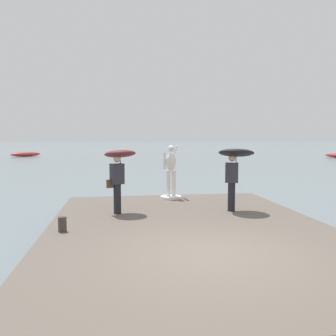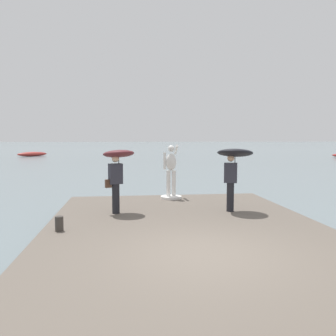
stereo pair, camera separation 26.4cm
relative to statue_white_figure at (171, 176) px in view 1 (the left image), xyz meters
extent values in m
plane|color=slate|center=(-0.14, 33.79, -1.25)|extent=(400.00, 400.00, 0.00)
cube|color=#60564C|center=(-0.14, -4.20, -1.05)|extent=(7.13, 10.01, 0.40)
cylinder|color=white|center=(0.00, -0.01, -0.80)|extent=(0.77, 0.77, 0.09)
cylinder|color=white|center=(-0.10, -0.01, -0.28)|extent=(0.15, 0.15, 0.95)
cylinder|color=white|center=(0.10, -0.01, -0.28)|extent=(0.15, 0.15, 0.95)
ellipsoid|color=white|center=(0.00, -0.01, 0.51)|extent=(0.38, 0.26, 0.62)
sphere|color=white|center=(0.00, -0.01, 1.00)|extent=(0.24, 0.24, 0.24)
cylinder|color=white|center=(-0.24, -0.01, 0.55)|extent=(0.10, 0.10, 0.62)
cylinder|color=white|center=(0.22, 0.26, 0.96)|extent=(0.10, 0.59, 0.40)
cylinder|color=black|center=(-1.96, -2.35, -0.41)|extent=(0.22, 0.22, 0.88)
cube|color=#2D2D38|center=(-1.96, -2.35, 0.33)|extent=(0.44, 0.36, 0.60)
sphere|color=beige|center=(-1.96, -2.35, 0.78)|extent=(0.21, 0.21, 0.21)
cylinder|color=#262626|center=(-1.86, -2.27, 0.63)|extent=(0.02, 0.02, 0.48)
ellipsoid|color=#5B2328|center=(-1.86, -2.27, 0.92)|extent=(1.20, 1.21, 0.33)
cube|color=#513323|center=(-2.17, -2.41, 0.05)|extent=(0.20, 0.16, 0.24)
cylinder|color=black|center=(1.49, -2.48, -0.41)|extent=(0.22, 0.22, 0.88)
cube|color=#2D2D38|center=(1.49, -2.48, 0.33)|extent=(0.44, 0.36, 0.60)
sphere|color=tan|center=(1.49, -2.48, 0.78)|extent=(0.21, 0.21, 0.21)
cylinder|color=#262626|center=(1.62, -2.49, 0.63)|extent=(0.02, 0.02, 0.50)
ellipsoid|color=black|center=(1.62, -2.49, 0.94)|extent=(1.38, 1.40, 0.37)
cylinder|color=#38332D|center=(-3.26, -4.20, -0.67)|extent=(0.20, 0.20, 0.36)
ellipsoid|color=#9E2D28|center=(-15.04, 39.93, -0.93)|extent=(4.10, 3.53, 0.63)
camera|label=1|loc=(-1.93, -12.69, 1.38)|focal=37.51mm
camera|label=2|loc=(-1.66, -12.73, 1.38)|focal=37.51mm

